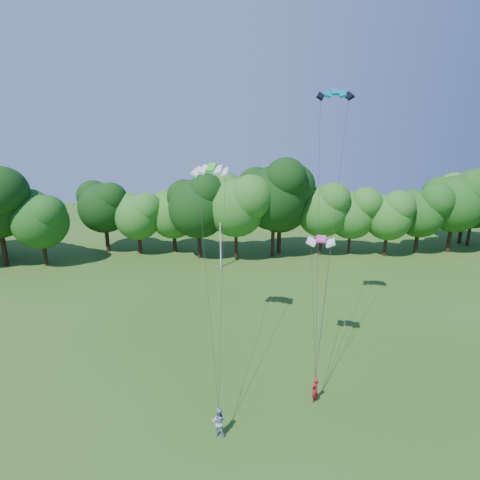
{
  "coord_description": "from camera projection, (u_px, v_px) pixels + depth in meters",
  "views": [
    {
      "loc": [
        -2.32,
        -13.38,
        15.74
      ],
      "look_at": [
        0.05,
        13.0,
        8.34
      ],
      "focal_mm": 28.0,
      "sensor_mm": 36.0,
      "label": 1
    }
  ],
  "objects": [
    {
      "name": "tree_back_center",
      "position": [
        274.0,
        195.0,
        48.37
      ],
      "size": [
        9.2,
        9.2,
        13.38
      ],
      "color": "black",
      "rests_on": "ground"
    },
    {
      "name": "kite_green",
      "position": [
        211.0,
        168.0,
        26.05
      ],
      "size": [
        2.8,
        1.93,
        0.58
      ],
      "rotation": [
        0.0,
        0.0,
        -0.34
      ],
      "color": "#22E224",
      "rests_on": "ground"
    },
    {
      "name": "kite_pink",
      "position": [
        321.0,
        239.0,
        25.04
      ],
      "size": [
        2.08,
        1.5,
        0.31
      ],
      "rotation": [
        0.0,
        0.0,
        -0.35
      ],
      "color": "#E6409E",
      "rests_on": "ground"
    },
    {
      "name": "tree_back_east",
      "position": [
        467.0,
        193.0,
        54.74
      ],
      "size": [
        8.43,
        8.43,
        12.27
      ],
      "color": "black",
      "rests_on": "ground"
    },
    {
      "name": "kite_teal",
      "position": [
        335.0,
        92.0,
        26.1
      ],
      "size": [
        2.58,
        1.52,
        0.58
      ],
      "rotation": [
        0.0,
        0.0,
        -0.2
      ],
      "color": "#057196",
      "rests_on": "ground"
    },
    {
      "name": "kite_flyer_left",
      "position": [
        315.0,
        390.0,
        22.78
      ],
      "size": [
        0.69,
        0.68,
        1.6
      ],
      "primitive_type": "imported",
      "rotation": [
        0.0,
        0.0,
        3.87
      ],
      "color": "#A6151C",
      "rests_on": "ground"
    },
    {
      "name": "utility_pole",
      "position": [
        221.0,
        238.0,
        45.58
      ],
      "size": [
        1.35,
        0.67,
        7.21
      ],
      "rotation": [
        0.0,
        0.0,
        -0.43
      ],
      "color": "beige",
      "rests_on": "ground"
    },
    {
      "name": "kite_flyer_right",
      "position": [
        219.0,
        421.0,
        20.23
      ],
      "size": [
        0.97,
        0.85,
        1.67
      ],
      "primitive_type": "imported",
      "rotation": [
        0.0,
        0.0,
        2.83
      ],
      "color": "#8AA3C0",
      "rests_on": "ground"
    }
  ]
}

